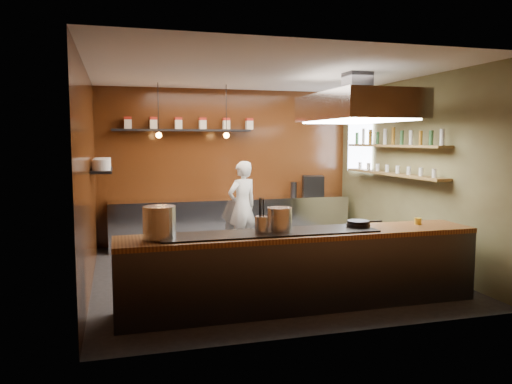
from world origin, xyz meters
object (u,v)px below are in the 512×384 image
object	(u,v)px
stockpot_small	(280,219)
chef	(242,206)
espresso_machine	(313,186)
stockpot_large	(159,222)
extractor_hood	(357,107)

from	to	relation	value
stockpot_small	chef	size ratio (longest dim) A/B	0.18
espresso_machine	stockpot_small	bearing A→B (deg)	-101.46
stockpot_large	espresso_machine	xyz separation A→B (m)	(3.34, 3.72, -0.01)
stockpot_small	chef	world-z (taller)	chef
extractor_hood	espresso_machine	distance (m)	2.89
extractor_hood	stockpot_large	distance (m)	3.51
stockpot_large	espresso_machine	bearing A→B (deg)	48.08
extractor_hood	chef	bearing A→B (deg)	121.71
stockpot_small	espresso_machine	distance (m)	4.13
stockpot_large	chef	distance (m)	3.67
extractor_hood	chef	size ratio (longest dim) A/B	1.22
espresso_machine	extractor_hood	bearing A→B (deg)	-81.74
extractor_hood	stockpot_small	xyz separation A→B (m)	(-1.57, -1.15, -1.43)
chef	espresso_machine	bearing A→B (deg)	175.91
extractor_hood	espresso_machine	size ratio (longest dim) A/B	4.91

